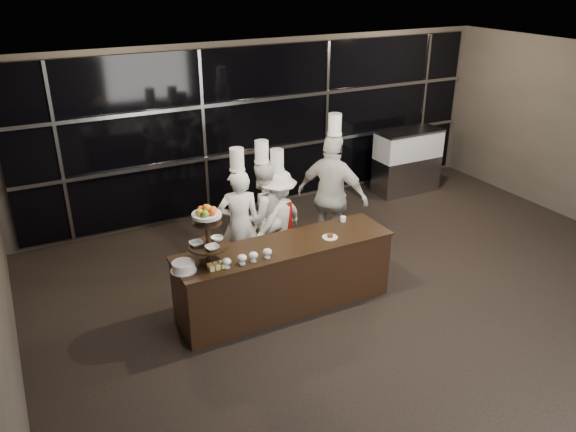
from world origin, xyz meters
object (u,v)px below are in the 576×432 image
chef_a (239,223)px  chef_c (277,218)px  layer_cake (183,267)px  display_case (407,158)px  display_stand (208,230)px  chef_d (332,196)px  buffet_counter (285,276)px  chef_b (263,215)px

chef_a → chef_c: 0.62m
layer_cake → chef_c: (1.75, 1.10, -0.21)m
chef_a → display_case: bearing=20.5°
display_stand → chef_a: bearing=51.3°
display_case → chef_d: size_ratio=0.59×
display_case → chef_c: 3.89m
layer_cake → chef_a: 1.55m
display_case → chef_c: size_ratio=0.72×
buffet_counter → display_stand: (-1.00, -0.00, 0.87)m
display_stand → layer_cake: (-0.33, -0.05, -0.37)m
chef_c → chef_d: size_ratio=0.81×
chef_b → layer_cake: bearing=-143.1°
buffet_counter → display_case: display_case is taller
chef_b → display_case: bearing=21.0°
chef_a → chef_c: size_ratio=1.07×
layer_cake → chef_d: (2.64, 1.04, -0.00)m
display_stand → chef_c: size_ratio=0.41×
chef_b → display_stand: bearing=-137.5°
display_case → chef_c: bearing=-157.1°
buffet_counter → layer_cake: bearing=-177.9°
display_stand → display_case: bearing=27.2°
layer_cake → buffet_counter: bearing=2.1°
display_stand → chef_a: size_ratio=0.39×
chef_a → chef_b: chef_b is taller
chef_b → chef_c: chef_b is taller
chef_d → display_stand: bearing=-156.7°
chef_c → display_stand: bearing=-143.4°
display_stand → chef_a: chef_a is taller
chef_a → chef_d: bearing=-0.3°
display_case → chef_b: 4.06m
chef_b → chef_c: bearing=-17.8°
chef_c → chef_d: bearing=-3.8°
display_case → chef_a: size_ratio=0.68×
display_stand → display_case: size_ratio=0.57×
buffet_counter → chef_d: bearing=37.2°
layer_cake → chef_a: size_ratio=0.16×
chef_a → display_stand: bearing=-128.7°
layer_cake → chef_d: 2.84m
buffet_counter → layer_cake: size_ratio=9.47×
chef_a → chef_d: 1.51m
chef_b → chef_c: 0.22m
display_case → chef_c: chef_c is taller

